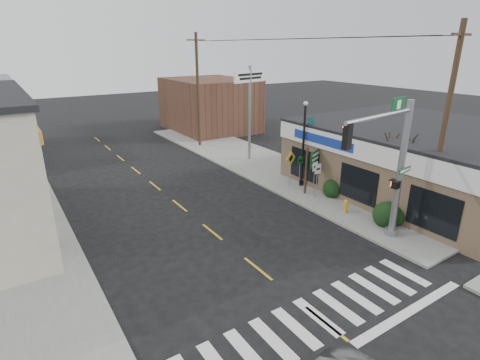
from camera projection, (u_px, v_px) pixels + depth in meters
ground at (326, 323)px, 12.83m from camera, size 140.00×140.00×0.00m
sidewalk_right at (286, 174)px, 27.69m from camera, size 6.00×38.00×0.13m
sidewalk_left at (3, 238)px, 18.43m from camera, size 6.00×38.00×0.13m
center_line at (212, 232)px, 19.14m from camera, size 0.12×56.00×0.01m
crosswalk at (318, 317)px, 13.15m from camera, size 11.00×2.20×0.01m
thrift_store at (421, 160)px, 24.35m from camera, size 12.00×14.00×4.00m
bldg_distant_right at (210, 105)px, 41.70m from camera, size 8.00×10.00×5.60m
traffic_signal_pole at (392, 159)px, 16.82m from camera, size 5.39×0.39×6.82m
guide_sign at (315, 163)px, 23.52m from camera, size 1.69×0.14×2.96m
fire_hydrant at (346, 205)px, 20.99m from camera, size 0.24×0.24×0.76m
ped_crossing_sign at (291, 162)px, 24.49m from camera, size 0.94×0.07×2.41m
lamp_post at (304, 138)px, 24.16m from camera, size 0.73×0.57×5.59m
dance_center_sign at (250, 91)px, 29.25m from camera, size 3.50×0.22×7.45m
bare_tree at (401, 140)px, 19.83m from camera, size 2.63×2.63×5.26m
shrub_front at (387, 215)px, 19.51m from camera, size 1.42×1.42×1.07m
shrub_back at (333, 189)px, 23.26m from camera, size 1.24×1.24×0.93m
utility_pole_near at (444, 130)px, 17.56m from camera, size 1.73×0.26×9.97m
utility_pole_far at (198, 90)px, 33.71m from camera, size 1.73×0.26×9.98m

